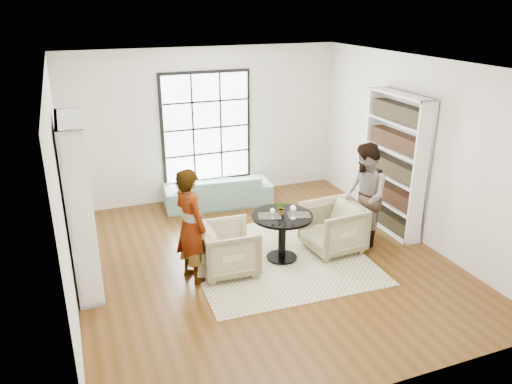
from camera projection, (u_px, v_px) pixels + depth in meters
name	position (u px, v px, depth m)	size (l,w,h in m)	color
ground	(262.00, 260.00, 7.80)	(6.00, 6.00, 0.00)	#573114
room_shell	(249.00, 174.00, 7.82)	(6.00, 6.01, 6.00)	silver
rug	(278.00, 257.00, 7.89)	(2.68, 2.68, 0.01)	#C8B896
pedestal_table	(282.00, 227.00, 7.66)	(0.94, 0.94, 0.75)	black
sofa	(218.00, 190.00, 9.84)	(2.08, 0.81, 0.61)	gray
armchair_left	(228.00, 249.00, 7.36)	(0.80, 0.82, 0.75)	tan
armchair_right	(333.00, 228.00, 8.00)	(0.84, 0.86, 0.79)	tan
person_left	(191.00, 226.00, 7.01)	(0.62, 0.40, 1.69)	gray
person_right	(364.00, 196.00, 8.02)	(0.84, 0.65, 1.73)	gray
placemat_left	(270.00, 216.00, 7.55)	(0.34, 0.26, 0.01)	black
placemat_right	(299.00, 215.00, 7.58)	(0.34, 0.26, 0.01)	black
cutlery_left	(270.00, 216.00, 7.55)	(0.14, 0.22, 0.01)	silver
cutlery_right	(299.00, 215.00, 7.58)	(0.14, 0.22, 0.01)	silver
wine_glass_left	(273.00, 211.00, 7.42)	(0.08, 0.08, 0.17)	silver
wine_glass_right	(293.00, 209.00, 7.41)	(0.10, 0.10, 0.22)	silver
flower_centerpiece	(281.00, 208.00, 7.59)	(0.18, 0.16, 0.21)	gray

